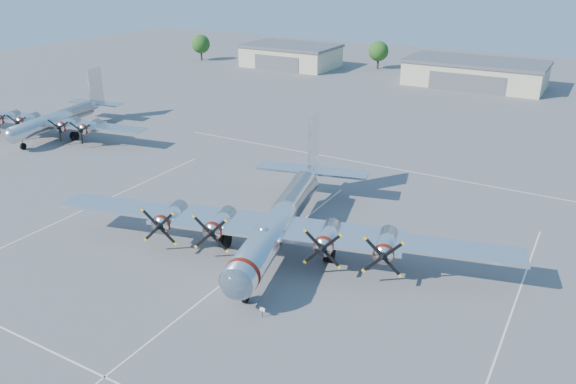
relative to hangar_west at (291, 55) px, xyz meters
The scene contains 9 objects.
ground 93.54m from the hangar_west, 61.23° to the right, with size 260.00×260.00×0.00m, color #565659.
parking_lines 95.08m from the hangar_west, 61.74° to the right, with size 60.00×50.08×0.01m.
hangar_west is the anchor object (origin of this frame).
hangar_center 45.00m from the hangar_west, ahead, with size 28.60×14.60×5.40m.
tree_far_west 25.36m from the hangar_west, behind, with size 4.80×4.80×6.64m.
tree_west 21.61m from the hangar_west, 21.89° to the left, with size 4.80×4.80×6.64m.
main_bomber_b29 94.17m from the hangar_west, 60.89° to the right, with size 43.04×29.44×9.52m, color white, non-canonical shape.
bomber_west 68.49m from the hangar_west, 91.84° to the right, with size 32.52×23.03×8.59m, color silver, non-canonical shape.
info_placard 105.96m from the hangar_west, 61.55° to the right, with size 0.47×0.05×0.90m.
Camera 1 is at (25.10, -41.37, 25.64)m, focal length 35.00 mm.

